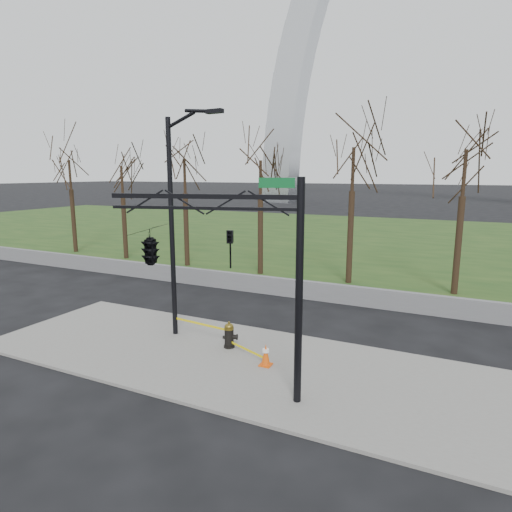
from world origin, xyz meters
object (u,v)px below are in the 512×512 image
at_px(fire_hydrant, 229,336).
at_px(traffic_cone, 266,355).
at_px(street_light, 176,213).
at_px(traffic_signal_mast, 177,248).

height_order(fire_hydrant, traffic_cone, fire_hydrant).
bearing_deg(traffic_cone, fire_hydrant, 155.86).
bearing_deg(street_light, fire_hydrant, -1.64).
xyz_separation_m(traffic_cone, street_light, (-4.03, 1.04, 4.24)).
distance_m(traffic_cone, street_light, 5.94).
distance_m(fire_hydrant, traffic_cone, 1.92).
bearing_deg(fire_hydrant, traffic_cone, -41.60).
distance_m(street_light, traffic_signal_mast, 4.37).
xyz_separation_m(street_light, traffic_signal_mast, (2.57, -3.49, -0.55)).
height_order(fire_hydrant, street_light, street_light).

